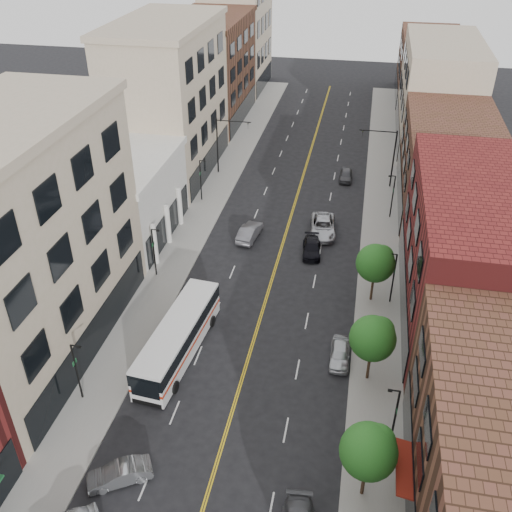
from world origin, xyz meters
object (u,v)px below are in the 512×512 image
Objects in this scene: car_lane_behind at (250,232)px; car_parked_far at (340,354)px; city_bus at (178,336)px; car_angle_b at (119,474)px; car_lane_a at (312,248)px; car_lane_b at (323,226)px; car_lane_c at (346,175)px.

car_parked_far is at bearing 129.70° from car_lane_behind.
city_bus is 3.11× the size of car_parked_far.
car_angle_b reaches higher than car_lane_a.
car_angle_b is 0.87× the size of car_lane_behind.
car_lane_behind reaches higher than car_angle_b.
city_bus is 23.22m from car_lane_b.
car_lane_b is at bearing 71.34° from city_bus.
car_lane_behind is at bearing 159.86° from car_lane_a.
car_parked_far is at bearing -81.60° from car_lane_a.
car_lane_b is at bearing 133.64° from car_angle_b.
car_lane_b is (9.47, 33.15, 0.14)m from car_angle_b.
car_lane_behind is 7.00m from car_lane_a.
car_lane_behind is (-10.73, 16.90, 0.10)m from car_parked_far.
city_bus is 3.13× the size of car_lane_c.
car_parked_far is at bearing -88.14° from car_lane_c.
car_lane_behind is 18.91m from car_lane_c.
car_lane_b is (7.51, 2.60, 0.04)m from car_lane_behind.
car_angle_b is 1.04× the size of car_lane_c.
car_lane_a is (-3.94, 15.21, -0.03)m from car_parked_far.
car_lane_b reaches higher than car_lane_c.
car_parked_far is 19.77m from car_lane_b.
car_lane_behind is (1.86, 18.62, -1.02)m from city_bus.
car_parked_far is at bearing 12.92° from city_bus.
city_bus is at bearing -173.28° from car_parked_far.
car_angle_b is at bearing -133.95° from car_parked_far.
city_bus is 36.87m from car_lane_c.
car_lane_b is 14.05m from car_lane_c.
car_parked_far reaches higher than car_angle_b.
car_lane_a is at bearing 103.51° from car_parked_far.
car_parked_far is at bearing -86.29° from car_lane_b.
car_lane_c is at bearing 91.73° from car_parked_far.
car_lane_b reaches higher than car_lane_behind.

